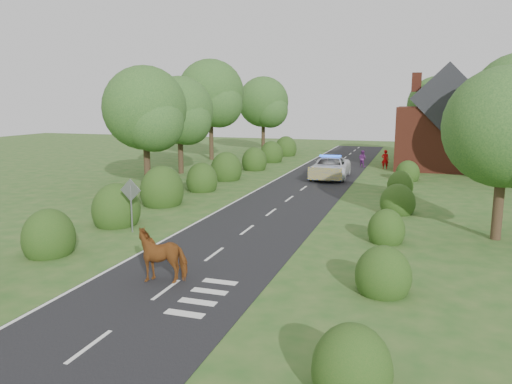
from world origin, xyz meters
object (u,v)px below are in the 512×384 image
(road_sign, at_px, (131,198))
(police_van, at_px, (330,168))
(pedestrian_red, at_px, (385,160))
(cow, at_px, (163,258))
(pedestrian_purple, at_px, (362,159))

(road_sign, bearing_deg, police_van, 72.95)
(police_van, xyz_separation_m, pedestrian_red, (3.77, 6.76, 0.02))
(cow, bearing_deg, police_van, 161.84)
(road_sign, height_order, cow, road_sign)
(cow, xyz_separation_m, pedestrian_red, (5.26, 31.16, 0.11))
(pedestrian_purple, bearing_deg, pedestrian_red, -174.06)
(road_sign, distance_m, pedestrian_purple, 27.95)
(police_van, distance_m, pedestrian_purple, 7.78)
(police_van, bearing_deg, road_sign, -109.65)
(cow, height_order, pedestrian_red, pedestrian_red)
(pedestrian_red, distance_m, pedestrian_purple, 2.27)
(cow, xyz_separation_m, pedestrian_purple, (3.16, 32.00, 0.02))
(cow, relative_size, pedestrian_red, 1.23)
(cow, xyz_separation_m, police_van, (1.49, 24.40, 0.09))
(road_sign, relative_size, cow, 1.19)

